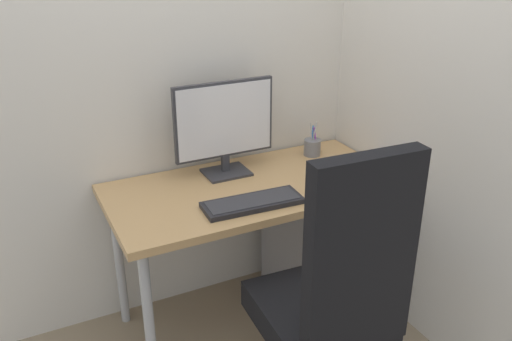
{
  "coord_description": "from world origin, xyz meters",
  "views": [
    {
      "loc": [
        -1.0,
        -2.04,
        1.83
      ],
      "look_at": [
        -0.02,
        -0.07,
        0.85
      ],
      "focal_mm": 38.09,
      "sensor_mm": 36.0,
      "label": 1
    }
  ],
  "objects_px": {
    "office_chair": "(332,299)",
    "mouse": "(331,185)",
    "keyboard": "(253,203)",
    "filing_cabinet": "(318,243)",
    "pen_holder": "(312,147)",
    "notebook": "(370,174)",
    "monitor": "(224,124)"
  },
  "relations": [
    {
      "from": "keyboard",
      "to": "pen_holder",
      "type": "xyz_separation_m",
      "value": [
        0.53,
        0.37,
        0.03
      ]
    },
    {
      "from": "office_chair",
      "to": "pen_holder",
      "type": "bearing_deg",
      "value": 63.07
    },
    {
      "from": "mouse",
      "to": "keyboard",
      "type": "bearing_deg",
      "value": 169.7
    },
    {
      "from": "filing_cabinet",
      "to": "mouse",
      "type": "relative_size",
      "value": 6.16
    },
    {
      "from": "office_chair",
      "to": "pen_holder",
      "type": "xyz_separation_m",
      "value": [
        0.45,
        0.88,
        0.22
      ]
    },
    {
      "from": "keyboard",
      "to": "pen_holder",
      "type": "relative_size",
      "value": 2.44
    },
    {
      "from": "mouse",
      "to": "pen_holder",
      "type": "xyz_separation_m",
      "value": [
        0.14,
        0.39,
        0.03
      ]
    },
    {
      "from": "office_chair",
      "to": "keyboard",
      "type": "xyz_separation_m",
      "value": [
        -0.08,
        0.5,
        0.19
      ]
    },
    {
      "from": "pen_holder",
      "to": "office_chair",
      "type": "bearing_deg",
      "value": -116.93
    },
    {
      "from": "filing_cabinet",
      "to": "keyboard",
      "type": "height_order",
      "value": "keyboard"
    },
    {
      "from": "pen_holder",
      "to": "notebook",
      "type": "relative_size",
      "value": 1.25
    },
    {
      "from": "filing_cabinet",
      "to": "monitor",
      "type": "relative_size",
      "value": 1.31
    },
    {
      "from": "mouse",
      "to": "filing_cabinet",
      "type": "bearing_deg",
      "value": 58.66
    },
    {
      "from": "monitor",
      "to": "mouse",
      "type": "distance_m",
      "value": 0.57
    },
    {
      "from": "monitor",
      "to": "mouse",
      "type": "xyz_separation_m",
      "value": [
        0.36,
        -0.38,
        -0.23
      ]
    },
    {
      "from": "keyboard",
      "to": "mouse",
      "type": "distance_m",
      "value": 0.39
    },
    {
      "from": "notebook",
      "to": "office_chair",
      "type": "bearing_deg",
      "value": -159.15
    },
    {
      "from": "mouse",
      "to": "notebook",
      "type": "xyz_separation_m",
      "value": [
        0.24,
        0.04,
        -0.01
      ]
    },
    {
      "from": "office_chair",
      "to": "keyboard",
      "type": "bearing_deg",
      "value": 99.46
    },
    {
      "from": "filing_cabinet",
      "to": "pen_holder",
      "type": "distance_m",
      "value": 0.51
    },
    {
      "from": "filing_cabinet",
      "to": "monitor",
      "type": "height_order",
      "value": "monitor"
    },
    {
      "from": "filing_cabinet",
      "to": "notebook",
      "type": "distance_m",
      "value": 0.5
    },
    {
      "from": "office_chair",
      "to": "mouse",
      "type": "xyz_separation_m",
      "value": [
        0.31,
        0.49,
        0.19
      ]
    },
    {
      "from": "notebook",
      "to": "mouse",
      "type": "bearing_deg",
      "value": 165.7
    },
    {
      "from": "mouse",
      "to": "notebook",
      "type": "bearing_deg",
      "value": -0.13
    },
    {
      "from": "keyboard",
      "to": "mouse",
      "type": "xyz_separation_m",
      "value": [
        0.39,
        -0.01,
        0.01
      ]
    },
    {
      "from": "office_chair",
      "to": "mouse",
      "type": "distance_m",
      "value": 0.61
    },
    {
      "from": "filing_cabinet",
      "to": "keyboard",
      "type": "bearing_deg",
      "value": -157.18
    },
    {
      "from": "pen_holder",
      "to": "notebook",
      "type": "height_order",
      "value": "pen_holder"
    },
    {
      "from": "office_chair",
      "to": "notebook",
      "type": "bearing_deg",
      "value": 43.67
    },
    {
      "from": "notebook",
      "to": "monitor",
      "type": "bearing_deg",
      "value": 127.99
    },
    {
      "from": "pen_holder",
      "to": "monitor",
      "type": "bearing_deg",
      "value": -178.84
    }
  ]
}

